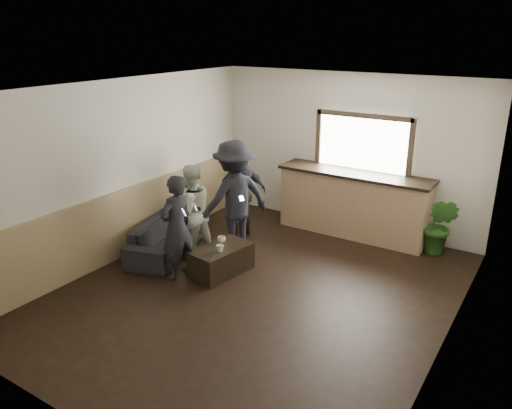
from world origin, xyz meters
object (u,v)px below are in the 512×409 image
Objects in this scene: coffee_table at (221,260)px; cup_a at (222,239)px; cup_b at (220,248)px; person_b at (191,211)px; person_a at (177,227)px; bar_counter at (354,200)px; person_d at (241,193)px; potted_plant at (440,226)px; sofa at (169,235)px; person_c at (234,198)px.

coffee_table is 0.32m from cup_a.
person_b is (-0.83, 0.36, 0.30)m from cup_b.
bar_counter is at bearing 160.28° from person_a.
bar_counter is 1.77× the size of person_b.
person_d is at bearing 111.04° from cup_a.
potted_plant is 0.63× the size of person_d.
sofa is 1.29m from person_c.
person_d is at bearing -167.77° from person_b.
person_c reaches higher than person_b.
coffee_table is at bearing 57.53° from person_d.
cup_b is 3.59m from potted_plant.
coffee_table is 0.97m from person_b.
person_b is at bearing -20.25° from person_c.
person_d is at bearing -43.65° from sofa.
person_c is at bearing -148.62° from potted_plant.
potted_plant is at bearing 143.54° from person_d.
coffee_table is 3.57m from potted_plant.
coffee_table is at bearing 122.26° from cup_b.
potted_plant is (2.68, 2.29, 0.03)m from cup_a.
cup_b is 0.06× the size of person_c.
person_c reaches higher than cup_a.
potted_plant is at bearing 43.63° from coffee_table.
coffee_table is at bearing -113.09° from bar_counter.
person_a is 1.82m from person_d.
person_a is (0.74, -0.60, 0.51)m from sofa.
bar_counter reaches higher than potted_plant.
person_d is (0.18, 1.15, 0.02)m from person_b.
bar_counter is 24.59× the size of cup_b.
person_a is at bearing -145.77° from sofa.
potted_plant is (2.58, 2.46, 0.28)m from coffee_table.
person_d is at bearing 113.42° from cup_b.
person_d reaches higher than potted_plant.
coffee_table is 7.91× the size of cup_a.
person_d is at bearing -146.06° from bar_counter.
bar_counter is 2.23m from person_c.
sofa is 0.99× the size of person_c.
person_a is (-1.54, -2.93, 0.14)m from bar_counter.
cup_a is at bearing 55.98° from person_d.
sofa is 4.42m from potted_plant.
cup_b is 1.03m from person_c.
person_b reaches higher than cup_a.
cup_b is at bearing -57.29° from cup_a.
person_b is (-0.29, 0.67, -0.02)m from person_a.
cup_a is 1.08× the size of cup_b.
coffee_table is at bearing 44.88° from person_c.
potted_plant is 4.20m from person_a.
cup_b is (0.08, -0.12, 0.26)m from coffee_table.
cup_a is at bearing -139.50° from potted_plant.
person_b is at bearing -148.85° from person_a.
coffee_table is 0.60× the size of person_a.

